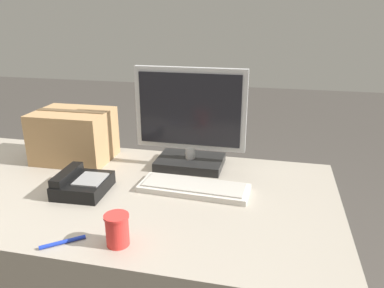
{
  "coord_description": "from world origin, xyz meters",
  "views": [
    {
      "loc": [
        0.64,
        -1.23,
        1.38
      ],
      "look_at": [
        0.31,
        0.18,
        0.86
      ],
      "focal_mm": 35.0,
      "sensor_mm": 36.0,
      "label": 1
    }
  ],
  "objects_px": {
    "keyboard": "(194,187)",
    "desk_phone": "(82,184)",
    "monitor": "(190,126)",
    "cardboard_box": "(74,136)",
    "paper_cup_right": "(117,230)",
    "pen_marker": "(63,242)"
  },
  "relations": [
    {
      "from": "desk_phone",
      "to": "keyboard",
      "type": "bearing_deg",
      "value": 11.37
    },
    {
      "from": "desk_phone",
      "to": "cardboard_box",
      "type": "bearing_deg",
      "value": 120.01
    },
    {
      "from": "monitor",
      "to": "cardboard_box",
      "type": "bearing_deg",
      "value": -176.18
    },
    {
      "from": "desk_phone",
      "to": "pen_marker",
      "type": "bearing_deg",
      "value": -73.75
    },
    {
      "from": "pen_marker",
      "to": "desk_phone",
      "type": "bearing_deg",
      "value": -110.71
    },
    {
      "from": "keyboard",
      "to": "cardboard_box",
      "type": "height_order",
      "value": "cardboard_box"
    },
    {
      "from": "monitor",
      "to": "desk_phone",
      "type": "bearing_deg",
      "value": -135.67
    },
    {
      "from": "cardboard_box",
      "to": "pen_marker",
      "type": "relative_size",
      "value": 3.04
    },
    {
      "from": "keyboard",
      "to": "pen_marker",
      "type": "relative_size",
      "value": 3.89
    },
    {
      "from": "monitor",
      "to": "keyboard",
      "type": "bearing_deg",
      "value": -73.31
    },
    {
      "from": "monitor",
      "to": "desk_phone",
      "type": "xyz_separation_m",
      "value": [
        -0.35,
        -0.34,
        -0.16
      ]
    },
    {
      "from": "keyboard",
      "to": "desk_phone",
      "type": "distance_m",
      "value": 0.44
    },
    {
      "from": "desk_phone",
      "to": "paper_cup_right",
      "type": "distance_m",
      "value": 0.41
    },
    {
      "from": "paper_cup_right",
      "to": "monitor",
      "type": "bearing_deg",
      "value": 83.46
    },
    {
      "from": "paper_cup_right",
      "to": "cardboard_box",
      "type": "distance_m",
      "value": 0.77
    },
    {
      "from": "keyboard",
      "to": "paper_cup_right",
      "type": "relative_size",
      "value": 4.37
    },
    {
      "from": "paper_cup_right",
      "to": "cardboard_box",
      "type": "xyz_separation_m",
      "value": [
        -0.48,
        0.6,
        0.07
      ]
    },
    {
      "from": "monitor",
      "to": "cardboard_box",
      "type": "distance_m",
      "value": 0.55
    },
    {
      "from": "monitor",
      "to": "cardboard_box",
      "type": "relative_size",
      "value": 1.43
    },
    {
      "from": "paper_cup_right",
      "to": "desk_phone",
      "type": "bearing_deg",
      "value": 133.3
    },
    {
      "from": "keyboard",
      "to": "paper_cup_right",
      "type": "height_order",
      "value": "paper_cup_right"
    },
    {
      "from": "paper_cup_right",
      "to": "pen_marker",
      "type": "xyz_separation_m",
      "value": [
        -0.16,
        -0.04,
        -0.04
      ]
    }
  ]
}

